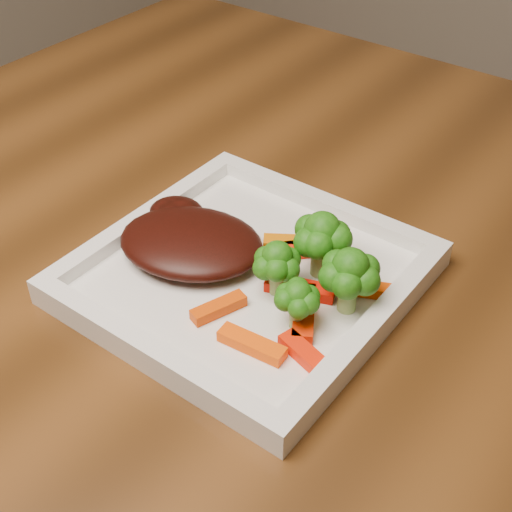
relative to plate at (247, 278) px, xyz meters
The scene contains 14 objects.
plate is the anchor object (origin of this frame).
steak 0.06m from the plate, 169.79° to the right, with size 0.13×0.10×0.03m, color #340B07.
broccoli_0 0.08m from the plate, 37.68° to the left, with size 0.06×0.06×0.07m, color #166510, non-canonical shape.
broccoli_1 0.10m from the plate, ahead, with size 0.06×0.06×0.06m, color #316510, non-canonical shape.
broccoli_2 0.09m from the plate, 21.30° to the right, with size 0.04×0.04×0.06m, color #397012, non-canonical shape.
broccoli_3 0.05m from the plate, ahead, with size 0.05×0.05×0.06m, color #196711, non-canonical shape.
carrot_0 0.09m from the plate, 50.16° to the right, with size 0.06×0.02×0.01m, color #FD5004.
carrot_1 0.12m from the plate, 28.67° to the right, with size 0.06×0.01×0.01m, color #F12103.
carrot_2 0.06m from the plate, 77.73° to the right, with size 0.05×0.01×0.01m, color #DB4203.
carrot_3 0.11m from the plate, 22.17° to the left, with size 0.05×0.01×0.01m, color #FF4B04.
carrot_4 0.06m from the plate, 64.69° to the left, with size 0.06×0.02×0.01m, color #F61B04.
carrot_5 0.08m from the plate, 13.16° to the right, with size 0.06×0.02×0.01m, color red.
carrot_6 0.05m from the plate, ahead, with size 0.06×0.02×0.01m, color red.
carrot_7 0.06m from the plate, 76.71° to the left, with size 0.06×0.02×0.01m, color #D76A03.
Camera 1 is at (0.18, -0.33, 1.18)m, focal length 50.00 mm.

